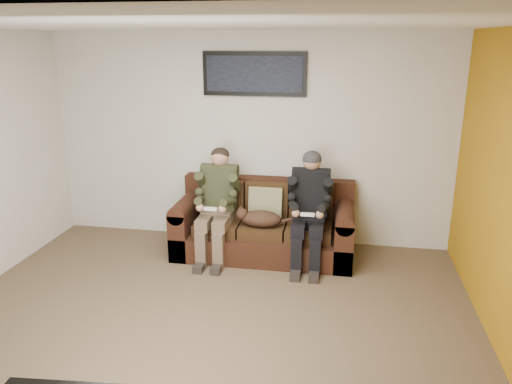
% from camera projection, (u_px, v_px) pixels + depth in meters
% --- Properties ---
extents(floor, '(5.00, 5.00, 0.00)m').
position_uv_depth(floor, '(203.00, 331.00, 4.46)').
color(floor, brown).
rests_on(floor, ground).
extents(ceiling, '(5.00, 5.00, 0.00)m').
position_uv_depth(ceiling, '(191.00, 24.00, 3.69)').
color(ceiling, silver).
rests_on(ceiling, ground).
extents(wall_back, '(5.00, 0.00, 5.00)m').
position_uv_depth(wall_back, '(249.00, 140.00, 6.19)').
color(wall_back, beige).
rests_on(wall_back, ground).
extents(wall_front, '(5.00, 0.00, 5.00)m').
position_uv_depth(wall_front, '(35.00, 357.00, 1.96)').
color(wall_front, beige).
rests_on(wall_front, ground).
extents(sofa, '(2.10, 0.91, 0.86)m').
position_uv_depth(sofa, '(265.00, 226.00, 6.03)').
color(sofa, '#341A0F').
rests_on(sofa, ground).
extents(throw_pillow, '(0.40, 0.19, 0.40)m').
position_uv_depth(throw_pillow, '(266.00, 203.00, 5.99)').
color(throw_pillow, '#888059').
rests_on(throw_pillow, sofa).
extents(throw_blanket, '(0.43, 0.21, 0.08)m').
position_uv_depth(throw_blanket, '(218.00, 176.00, 6.23)').
color(throw_blanket, '#B9B288').
rests_on(throw_blanket, sofa).
extents(person_left, '(0.51, 0.87, 1.28)m').
position_uv_depth(person_left, '(217.00, 198.00, 5.84)').
color(person_left, brown).
rests_on(person_left, sofa).
extents(person_right, '(0.51, 0.86, 1.28)m').
position_uv_depth(person_right, '(310.00, 203.00, 5.66)').
color(person_right, black).
rests_on(person_right, sofa).
extents(cat, '(0.66, 0.26, 0.24)m').
position_uv_depth(cat, '(259.00, 218.00, 5.74)').
color(cat, '#492D1C').
rests_on(cat, sofa).
extents(framed_poster, '(1.25, 0.05, 0.52)m').
position_uv_depth(framed_poster, '(254.00, 74.00, 5.91)').
color(framed_poster, black).
rests_on(framed_poster, wall_back).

